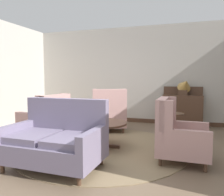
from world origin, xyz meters
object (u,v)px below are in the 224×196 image
Objects in this scene: sideboard at (182,109)px; gramophone at (185,86)px; side_table at (172,126)px; coffee_table at (102,126)px; porcelain_vase at (100,114)px; armchair_far_left at (47,120)px; settee at (56,141)px; armchair_near_window at (177,135)px; armchair_beside_settee at (109,114)px.

sideboard is 2.06× the size of gramophone.
side_table is at bearing -96.49° from gramophone.
gramophone is at bearing 58.10° from coffee_table.
sideboard is at bearing 118.63° from gramophone.
sideboard reaches higher than porcelain_vase.
sideboard is (2.86, 2.30, 0.09)m from armchair_far_left.
coffee_table is 1.20m from settee.
porcelain_vase is 0.35× the size of sideboard.
sideboard reaches higher than armchair_far_left.
armchair_near_window is at bearing -90.57° from sideboard.
side_table is at bearing 108.61° from armchair_far_left.
gramophone is (1.51, 2.42, 0.73)m from coffee_table.
settee is at bearing 116.67° from armchair_near_window.
side_table is at bearing 25.52° from porcelain_vase.
armchair_far_left is 1.88× the size of gramophone.
settee is (-0.31, -1.16, -0.01)m from coffee_table.
side_table is (1.30, 0.58, -0.03)m from coffee_table.
armchair_near_window is at bearing -10.26° from porcelain_vase.
gramophone reaches higher than side_table.
armchair_near_window is at bearing 113.31° from armchair_beside_settee.
armchair_beside_settee is (-0.31, 1.32, 0.03)m from coffee_table.
sideboard reaches higher than coffee_table.
porcelain_vase is 0.39× the size of armchair_far_left.
porcelain_vase is 2.96m from gramophone.
gramophone reaches higher than settee.
side_table is 1.21× the size of gramophone.
side_table is at bearing -94.71° from sideboard.
gramophone reaches higher than armchair_far_left.
sideboard reaches higher than side_table.
porcelain_vase is at bearing -121.06° from coffee_table.
armchair_beside_settee is at bearing 155.49° from side_table.
armchair_beside_settee is at bearing 146.04° from armchair_far_left.
gramophone is at bearing 138.01° from armchair_far_left.
porcelain_vase is 1.42m from armchair_beside_settee.
armchair_far_left reaches higher than porcelain_vase.
settee is at bearing -104.03° from porcelain_vase.
sideboard is (0.03, 2.83, 0.08)m from armchair_near_window.
armchair_beside_settee is (-0.28, 1.37, -0.22)m from porcelain_vase.
settee is 1.29× the size of armchair_beside_settee.
side_table is at bearing 48.43° from settee.
armchair_beside_settee reaches higher than side_table.
coffee_table is 1.49× the size of side_table.
porcelain_vase is at bearing 77.97° from armchair_beside_settee.
sideboard is 0.65m from gramophone.
coffee_table is 2.91m from sideboard.
armchair_far_left is 1.56× the size of side_table.
porcelain_vase is 1.42m from armchair_far_left.
porcelain_vase is 0.35× the size of armchair_beside_settee.
gramophone is (1.54, 2.48, 0.48)m from porcelain_vase.
side_table is 0.58× the size of sideboard.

